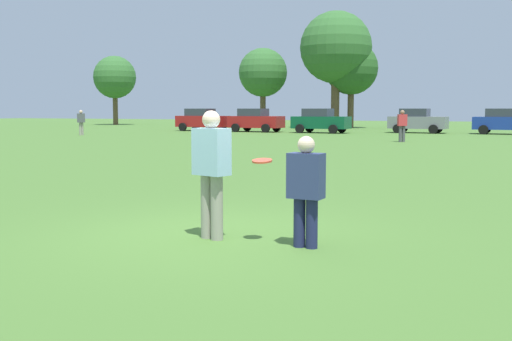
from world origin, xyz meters
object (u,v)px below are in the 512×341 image
Objects in this scene: player_thrower at (212,167)px; bystander_far_jogger at (81,121)px; traffic_cone at (204,160)px; parked_car_near_right at (504,121)px; parked_car_center at (320,121)px; frisbee at (262,161)px; parked_car_mid_left at (255,120)px; player_defender at (306,186)px; parked_car_mid_right at (417,121)px; parked_car_near_left at (202,120)px; bystander_sideline_watcher at (402,124)px.

player_thrower is 1.04× the size of bystander_far_jogger.
parked_car_near_right is at bearing 74.37° from traffic_cone.
parked_car_near_right is (12.71, 2.72, 0.00)m from parked_car_center.
frisbee is 0.06× the size of parked_car_mid_left.
parked_car_near_right reaches higher than player_defender.
frisbee is 0.06× the size of parked_car_mid_right.
parked_car_center is 17.24m from bystander_far_jogger.
player_thrower is at bearing -62.26° from parked_car_near_left.
player_thrower is 39.32m from parked_car_near_right.
bystander_sideline_watcher is (-1.54, 26.07, -0.03)m from player_thrower.
frisbee is at bearing -61.35° from parked_car_near_left.
bystander_sideline_watcher reaches higher than bystander_far_jogger.
parked_car_mid_right is (6.72, 2.75, 0.00)m from parked_car_center.
frisbee is 10.85m from traffic_cone.
parked_car_near_right is at bearing 86.89° from player_defender.
parked_car_mid_left is (4.82, -0.24, 0.00)m from parked_car_near_left.
parked_car_near_left and parked_car_near_right have the same top height.
parked_car_near_right is (8.38, 29.94, 0.69)m from traffic_cone.
parked_car_near_right is (2.13, 39.18, 0.12)m from player_defender.
frisbee is at bearing -67.32° from parked_car_mid_left.
parked_car_near_right is at bearing 84.91° from player_thrower.
traffic_cone is 27.58m from parked_car_center.
player_thrower is 0.41× the size of parked_car_center.
bystander_far_jogger is (-8.65, -10.23, 0.04)m from parked_car_mid_left.
parked_car_near_right is (3.49, 39.17, -0.08)m from player_thrower.
player_thrower is at bearing -86.34° from parked_car_mid_right.
parked_car_mid_left reaches higher than bystander_sideline_watcher.
parked_car_center reaches higher than frisbee.
parked_car_mid_right is at bearing 85.46° from traffic_cone.
parked_car_mid_left is at bearing 112.68° from frisbee.
parked_car_near_right is at bearing 8.23° from parked_car_mid_left.
parked_car_mid_right is 24.35m from bystander_far_jogger.
parked_car_mid_left is (-14.53, 36.56, -0.08)m from player_thrower.
player_defender is 0.34× the size of parked_car_center.
frisbee is at bearing 179.36° from player_defender.
bystander_far_jogger is at bearing 131.35° from player_thrower.
player_thrower is at bearing -62.09° from traffic_cone.
traffic_cone is 30.08m from parked_car_mid_right.
parked_car_center is at bearing 104.20° from player_thrower.
frisbee is 39.34m from parked_car_mid_right.
bystander_sideline_watcher reaches higher than traffic_cone.
parked_car_mid_left is 1.00× the size of parked_car_center.
parked_car_near_left is 22.97m from parked_car_near_right.
traffic_cone is at bearing 117.91° from player_thrower.
parked_car_near_right reaches higher than frisbee.
parked_car_near_right is at bearing 68.97° from bystander_sideline_watcher.
parked_car_center is (-9.98, 36.46, -0.19)m from frisbee.
traffic_cone is at bearing -101.22° from bystander_sideline_watcher.
player_thrower is at bearing -48.65° from bystander_far_jogger.
parked_car_mid_left is at bearing 109.43° from traffic_cone.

